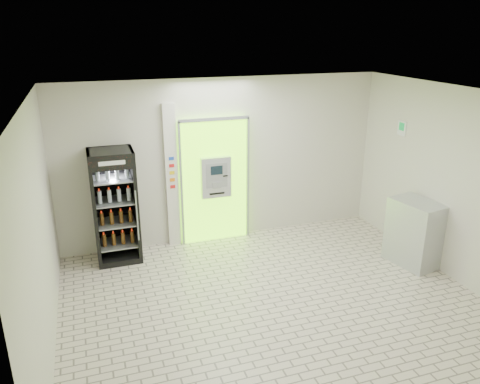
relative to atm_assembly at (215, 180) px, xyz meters
name	(u,v)px	position (x,y,z in m)	size (l,w,h in m)	color
ground	(273,303)	(0.20, -2.41, -1.17)	(6.00, 6.00, 0.00)	beige
room_shell	(277,184)	(0.20, -2.41, 0.67)	(6.00, 6.00, 6.00)	beige
atm_assembly	(215,180)	(0.00, 0.00, 0.00)	(1.30, 0.24, 2.33)	#83FF12
pillar	(172,177)	(-0.78, 0.04, 0.13)	(0.22, 0.11, 2.60)	silver
beverage_cooler	(115,208)	(-1.81, -0.24, -0.24)	(0.73, 0.69, 1.94)	black
steel_cabinet	(415,233)	(2.91, -2.01, -0.61)	(0.72, 0.93, 1.12)	#B3B6BB
exit_sign	(402,128)	(3.19, -1.01, 0.95)	(0.02, 0.22, 0.26)	white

